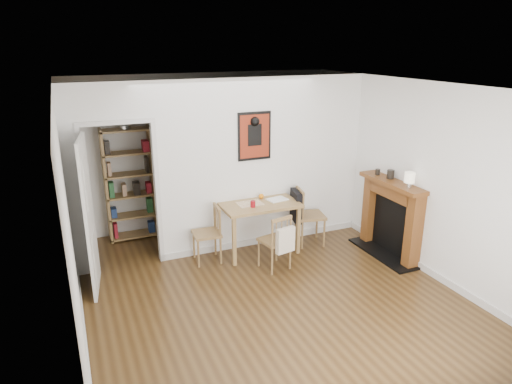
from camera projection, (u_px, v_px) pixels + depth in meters
name	position (u px, v px, depth m)	size (l,w,h in m)	color
ground	(266.00, 289.00, 5.95)	(5.20, 5.20, 0.00)	#4E3519
room_shell	(236.00, 168.00, 6.76)	(5.20, 5.20, 5.20)	white
dining_table	(259.00, 209.00, 6.84)	(1.16, 0.74, 0.79)	#A17E4B
chair_left	(207.00, 234.00, 6.60)	(0.45, 0.45, 0.85)	olive
chair_right	(309.00, 215.00, 7.17)	(0.60, 0.55, 0.93)	olive
chair_front	(275.00, 241.00, 6.39)	(0.49, 0.53, 0.82)	olive
bookshelf	(130.00, 185.00, 7.28)	(0.77, 0.31, 1.83)	#A17E4B
fireplace	(392.00, 215.00, 6.78)	(0.45, 1.25, 1.16)	brown
red_glass	(253.00, 204.00, 6.61)	(0.07, 0.07, 0.09)	maroon
orange_fruit	(261.00, 196.00, 6.97)	(0.08, 0.08, 0.08)	orange
placemat	(250.00, 204.00, 6.76)	(0.37, 0.28, 0.00)	beige
notebook	(277.00, 199.00, 6.93)	(0.29, 0.21, 0.01)	white
mantel_lamp	(410.00, 178.00, 6.22)	(0.14, 0.14, 0.23)	silver
ceramic_jar_a	(391.00, 174.00, 6.69)	(0.11, 0.11, 0.13)	black
ceramic_jar_b	(378.00, 172.00, 6.89)	(0.07, 0.07, 0.09)	black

